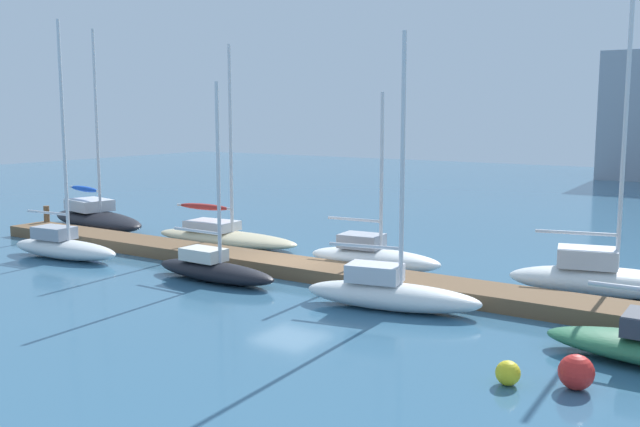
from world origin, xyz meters
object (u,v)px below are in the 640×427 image
object	(u,v)px
sailboat_1	(63,245)
sailboat_2	(224,235)
sailboat_4	(373,256)
sailboat_0	(96,217)
sailboat_5	(390,291)
mooring_buoy_yellow	(508,373)
sailboat_3	(213,268)
sailboat_6	(604,277)
mooring_buoy_red	(576,372)

from	to	relation	value
sailboat_1	sailboat_2	xyz separation A→B (m)	(3.48, 5.84, -0.09)
sailboat_2	sailboat_4	size ratio (longest dim) A/B	1.33
sailboat_0	sailboat_5	world-z (taller)	sailboat_0
mooring_buoy_yellow	sailboat_1	bearing A→B (deg)	170.49
sailboat_5	mooring_buoy_yellow	distance (m)	6.39
sailboat_2	sailboat_3	world-z (taller)	sailboat_2
sailboat_1	sailboat_5	xyz separation A→B (m)	(14.67, 0.64, -0.00)
sailboat_4	sailboat_6	size ratio (longest dim) A/B	0.70
sailboat_4	mooring_buoy_red	distance (m)	12.39
sailboat_2	mooring_buoy_red	distance (m)	19.49
sailboat_0	sailboat_4	distance (m)	16.57
sailboat_6	sailboat_4	bearing A→B (deg)	170.87
sailboat_6	mooring_buoy_red	size ratio (longest dim) A/B	12.39
sailboat_4	mooring_buoy_yellow	distance (m)	11.83
sailboat_5	mooring_buoy_red	bearing A→B (deg)	-39.26
sailboat_1	sailboat_2	bearing A→B (deg)	53.96
sailboat_6	mooring_buoy_yellow	world-z (taller)	sailboat_6
sailboat_3	mooring_buoy_red	world-z (taller)	sailboat_3
sailboat_0	sailboat_1	bearing A→B (deg)	-37.66
mooring_buoy_yellow	mooring_buoy_red	bearing A→B (deg)	23.94
sailboat_1	sailboat_2	world-z (taller)	sailboat_1
sailboat_0	sailboat_2	xyz separation A→B (m)	(8.56, 0.06, -0.12)
sailboat_3	sailboat_6	distance (m)	13.12
sailboat_2	sailboat_6	distance (m)	16.19
mooring_buoy_yellow	sailboat_4	bearing A→B (deg)	133.91
sailboat_0	mooring_buoy_red	world-z (taller)	sailboat_0
mooring_buoy_red	sailboat_0	bearing A→B (deg)	161.94
sailboat_2	sailboat_6	size ratio (longest dim) A/B	0.93
sailboat_1	sailboat_4	distance (m)	12.62
sailboat_0	sailboat_3	distance (m)	13.87
sailboat_0	sailboat_6	distance (m)	24.75
sailboat_0	sailboat_4	world-z (taller)	sailboat_0
sailboat_6	mooring_buoy_red	bearing A→B (deg)	-95.24
sailboat_5	mooring_buoy_red	distance (m)	7.16
sailboat_1	sailboat_3	size ratio (longest dim) A/B	1.37
sailboat_6	mooring_buoy_yellow	xyz separation A→B (m)	(0.02, -9.21, -0.35)
sailboat_5	sailboat_6	bearing A→B (deg)	35.21
sailboat_2	sailboat_4	bearing A→B (deg)	-8.45
sailboat_0	sailboat_1	size ratio (longest dim) A/B	1.05
mooring_buoy_yellow	mooring_buoy_red	xyz separation A→B (m)	(1.30, 0.58, 0.11)
sailboat_4	mooring_buoy_red	bearing A→B (deg)	-45.44
mooring_buoy_yellow	sailboat_2	bearing A→B (deg)	150.58
sailboat_1	sailboat_3	distance (m)	7.75
sailboat_6	sailboat_5	bearing A→B (deg)	-147.42
sailboat_0	sailboat_2	size ratio (longest dim) A/B	1.13
sailboat_3	sailboat_6	bearing A→B (deg)	25.69
sailboat_2	mooring_buoy_yellow	xyz separation A→B (m)	(16.21, -9.14, -0.21)
sailboat_4	sailboat_5	size ratio (longest dim) A/B	0.81
mooring_buoy_red	sailboat_1	bearing A→B (deg)	172.61
sailboat_0	sailboat_3	size ratio (longest dim) A/B	1.43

